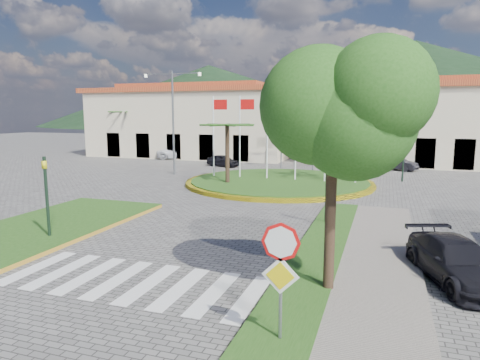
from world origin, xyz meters
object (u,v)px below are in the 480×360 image
(roundabout_island, at_px, (279,182))
(car_dark_b, at_px, (396,163))
(deciduous_tree, at_px, (334,98))
(car_dark_a, at_px, (223,161))
(stop_sign, at_px, (281,264))
(car_side_right, at_px, (457,261))
(white_van, at_px, (180,153))

(roundabout_island, relative_size, car_dark_b, 3.64)
(deciduous_tree, distance_m, car_dark_a, 28.42)
(car_dark_a, bearing_deg, stop_sign, -137.55)
(car_dark_a, height_order, car_side_right, car_side_right)
(car_dark_b, bearing_deg, car_side_right, -153.14)
(stop_sign, height_order, deciduous_tree, deciduous_tree)
(car_side_right, bearing_deg, roundabout_island, 101.54)
(stop_sign, relative_size, white_van, 0.55)
(roundabout_island, relative_size, car_side_right, 3.03)
(white_van, xyz_separation_m, car_side_right, (22.64, -27.57, -0.06))
(roundabout_island, bearing_deg, deciduous_tree, -72.09)
(stop_sign, distance_m, deciduous_tree, 4.59)
(white_van, height_order, car_side_right, white_van)
(car_side_right, bearing_deg, white_van, 110.37)
(car_dark_a, relative_size, car_dark_b, 0.92)
(roundabout_island, height_order, car_dark_a, roundabout_island)
(white_van, height_order, car_dark_a, white_van)
(deciduous_tree, xyz_separation_m, car_dark_a, (-12.68, 25.01, -4.63))
(white_van, bearing_deg, car_dark_a, -144.58)
(stop_sign, relative_size, car_dark_a, 0.83)
(roundabout_island, bearing_deg, car_dark_b, 53.56)
(car_dark_a, bearing_deg, car_side_right, -125.97)
(deciduous_tree, xyz_separation_m, car_dark_b, (2.20, 27.42, -4.60))
(car_dark_b, bearing_deg, white_van, 108.55)
(car_dark_a, height_order, car_dark_b, car_dark_b)
(car_dark_a, bearing_deg, white_van, 74.54)
(roundabout_island, xyz_separation_m, stop_sign, (4.90, -20.04, 1.62))
(roundabout_island, distance_m, stop_sign, 20.69)
(car_dark_b, bearing_deg, roundabout_island, 167.80)
(roundabout_island, distance_m, car_dark_b, 12.96)
(roundabout_island, distance_m, car_side_right, 17.43)
(car_dark_b, distance_m, car_side_right, 25.45)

